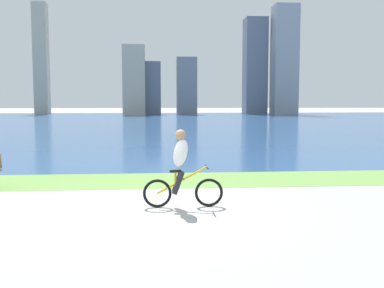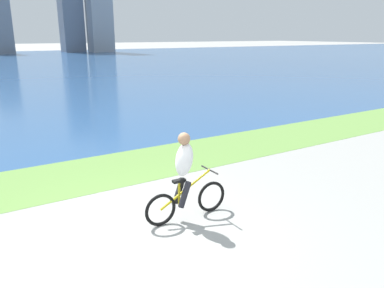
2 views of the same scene
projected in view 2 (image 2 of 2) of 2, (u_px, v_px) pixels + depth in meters
ground_plane at (142, 234)px, 6.49m from camera, size 300.00×300.00×0.00m
grass_strip_bayside at (83, 175)px, 9.23m from camera, size 120.00×2.52×0.01m
cyclist_lead at (185, 177)px, 6.82m from camera, size 1.69×0.52×1.64m
city_skyline_far_shore at (15, 7)px, 65.77m from camera, size 46.65×11.27×20.16m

